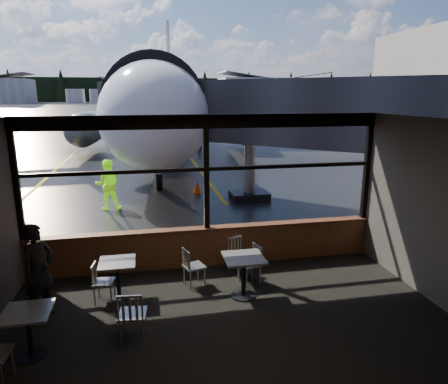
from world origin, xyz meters
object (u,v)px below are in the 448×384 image
object	(u,v)px
cafe_table_left	(29,334)
chair_mid_w	(104,283)
cone_nose	(197,187)
passenger	(39,271)
chair_mid_s	(132,315)
airliner	(165,67)
jet_bridge	(279,140)
chair_near_e	(250,265)
chair_near_w	(194,267)
ground_crew	(108,185)
chair_near_n	(240,257)
cafe_table_near	(244,277)
cafe_table_mid	(118,279)

from	to	relation	value
cafe_table_left	chair_mid_w	xyz separation A→B (m)	(0.96, 1.51, 0.01)
cone_nose	passenger	bearing A→B (deg)	-114.66
chair_mid_s	cone_nose	bearing A→B (deg)	82.98
airliner	jet_bridge	distance (m)	15.69
chair_near_e	chair_near_w	bearing A→B (deg)	67.71
chair_near_w	ground_crew	distance (m)	6.69
jet_bridge	ground_crew	world-z (taller)	jet_bridge
chair_near_w	chair_mid_w	distance (m)	1.82
chair_near_e	chair_near_n	xyz separation A→B (m)	(-0.11, 0.45, 0.00)
jet_bridge	passenger	xyz separation A→B (m)	(-6.87, -7.13, -1.40)
jet_bridge	chair_near_e	bearing A→B (deg)	-113.42
ground_crew	chair_near_e	bearing A→B (deg)	115.94
jet_bridge	ground_crew	xyz separation A→B (m)	(-6.23, -0.18, -1.40)
chair_near_w	cone_nose	size ratio (longest dim) A/B	1.66
cafe_table_near	passenger	bearing A→B (deg)	179.66
cafe_table_near	chair_near_e	xyz separation A→B (m)	(0.27, 0.55, -0.00)
cafe_table_mid	chair_mid_w	bearing A→B (deg)	-156.17
airliner	chair_near_w	size ratio (longest dim) A/B	44.58
chair_near_w	chair_near_e	bearing A→B (deg)	65.63
cafe_table_mid	chair_near_n	distance (m)	2.64
airliner	chair_near_w	bearing A→B (deg)	-87.04
cafe_table_mid	airliner	bearing A→B (deg)	83.98
cafe_table_left	chair_mid_w	world-z (taller)	chair_mid_w
cafe_table_mid	cafe_table_left	size ratio (longest dim) A/B	0.99
ground_crew	cafe_table_mid	bearing A→B (deg)	94.16
cafe_table_left	chair_near_n	distance (m)	4.38
chair_near_n	chair_mid_w	world-z (taller)	chair_near_n
cafe_table_mid	passenger	xyz separation A→B (m)	(-1.31, -0.44, 0.50)
chair_near_w	chair_near_n	bearing A→B (deg)	88.87
chair_near_n	chair_mid_w	distance (m)	2.92
cafe_table_near	cone_nose	distance (m)	8.70
chair_near_e	cone_nose	distance (m)	8.15
cafe_table_mid	chair_mid_s	xyz separation A→B (m)	(0.31, -1.50, 0.08)
cafe_table_near	cone_nose	bearing A→B (deg)	88.42
chair_near_w	passenger	size ratio (longest dim) A/B	0.48
chair_near_w	chair_near_n	distance (m)	1.10
chair_near_e	passenger	distance (m)	4.07
cafe_table_near	chair_near_e	size ratio (longest dim) A/B	1.01
chair_mid_s	passenger	world-z (taller)	passenger
jet_bridge	chair_mid_w	size ratio (longest dim) A/B	13.12
chair_near_e	chair_near_w	world-z (taller)	same
cafe_table_left	jet_bridge	bearing A→B (deg)	50.81
chair_near_e	chair_mid_s	world-z (taller)	chair_mid_s
cafe_table_left	chair_mid_s	distance (m)	1.54
cafe_table_near	passenger	distance (m)	3.77
chair_near_w	cone_nose	world-z (taller)	chair_near_w
chair_near_n	passenger	xyz separation A→B (m)	(-3.90, -0.98, 0.46)
cafe_table_mid	chair_near_e	bearing A→B (deg)	1.87
airliner	chair_mid_w	xyz separation A→B (m)	(-2.54, -21.76, -5.32)
cafe_table_near	chair_near_w	bearing A→B (deg)	143.20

